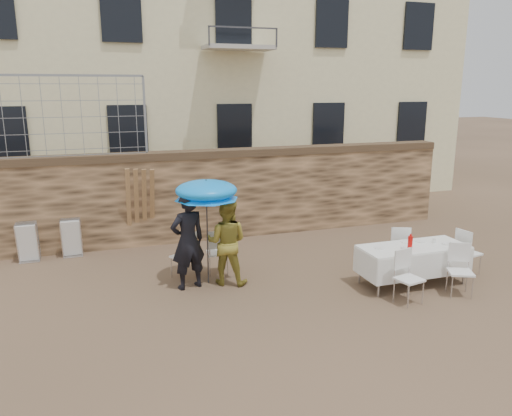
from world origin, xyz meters
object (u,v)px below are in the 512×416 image
object	(u,v)px
couple_chair_left	(183,255)
table_chair_front_right	(461,271)
table_chair_front_left	(409,278)
man_suit	(188,241)
couple_chair_right	(217,251)
soda_bottle	(410,243)
chair_stack_left	(28,240)
umbrella	(206,194)
table_chair_side	(468,252)
table_chair_back	(398,247)
chair_stack_right	(72,236)
woman_dress	(226,242)
banquet_table	(414,248)

from	to	relation	value
couple_chair_left	table_chair_front_right	distance (m)	5.29
table_chair_front_left	table_chair_front_right	xyz separation A→B (m)	(1.10, 0.00, 0.00)
man_suit	couple_chair_right	world-z (taller)	man_suit
man_suit	table_chair_front_right	world-z (taller)	man_suit
soda_bottle	chair_stack_left	world-z (taller)	soda_bottle
umbrella	table_chair_front_right	xyz separation A→B (m)	(4.27, -2.02, -1.32)
man_suit	table_chair_side	world-z (taller)	man_suit
soda_bottle	table_chair_back	world-z (taller)	soda_bottle
man_suit	soda_bottle	bearing A→B (deg)	146.22
table_chair_side	chair_stack_right	distance (m)	8.60
woman_dress	umbrella	size ratio (longest dim) A/B	0.88
umbrella	table_chair_front_left	xyz separation A→B (m)	(3.17, -2.02, -1.32)
man_suit	couple_chair_left	world-z (taller)	man_suit
umbrella	chair_stack_left	xyz separation A→B (m)	(-3.47, 2.57, -1.34)
banquet_table	table_chair_back	xyz separation A→B (m)	(0.20, 0.80, -0.25)
couple_chair_left	table_chair_front_right	size ratio (longest dim) A/B	1.00
table_chair_back	table_chair_side	bearing A→B (deg)	170.45
umbrella	table_chair_front_left	world-z (taller)	umbrella
umbrella	table_chair_front_left	bearing A→B (deg)	-32.47
woman_dress	chair_stack_left	xyz separation A→B (m)	(-3.82, 2.67, -0.38)
man_suit	table_chair_side	distance (m)	5.69
couple_chair_left	table_chair_side	world-z (taller)	same
umbrella	chair_stack_left	bearing A→B (deg)	143.48
soda_bottle	umbrella	bearing A→B (deg)	158.33
table_chair_back	chair_stack_left	bearing A→B (deg)	-1.50
banquet_table	umbrella	bearing A→B (deg)	161.41
man_suit	couple_chair_right	bearing A→B (deg)	-157.26
chair_stack_left	table_chair_side	bearing A→B (deg)	-23.39
umbrella	chair_stack_left	world-z (taller)	umbrella
table_chair_front_left	umbrella	bearing A→B (deg)	135.59
man_suit	chair_stack_left	world-z (taller)	man_suit
table_chair_front_right	chair_stack_left	world-z (taller)	table_chair_front_right
table_chair_front_right	umbrella	bearing A→B (deg)	178.67
man_suit	table_chair_side	xyz separation A→B (m)	(5.57, -1.07, -0.46)
couple_chair_left	table_chair_front_right	world-z (taller)	same
table_chair_back	chair_stack_right	world-z (taller)	table_chair_back
umbrella	table_chair_side	distance (m)	5.47
woman_dress	man_suit	bearing A→B (deg)	26.43
umbrella	chair_stack_left	distance (m)	4.52
couple_chair_right	soda_bottle	xyz separation A→B (m)	(3.27, -1.87, 0.43)
couple_chair_right	table_chair_back	xyz separation A→B (m)	(3.67, -0.92, 0.00)
umbrella	couple_chair_right	bearing A→B (deg)	56.31
chair_stack_left	chair_stack_right	size ratio (longest dim) A/B	1.00
table_chair_back	couple_chair_left	bearing A→B (deg)	8.84
couple_chair_left	couple_chair_right	bearing A→B (deg)	149.74
table_chair_front_left	chair_stack_right	distance (m)	7.35
umbrella	chair_stack_left	size ratio (longest dim) A/B	2.08
banquet_table	couple_chair_right	bearing A→B (deg)	153.66
couple_chair_left	chair_stack_right	distance (m)	3.03
umbrella	table_chair_back	xyz separation A→B (m)	(3.97, -0.47, -1.32)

